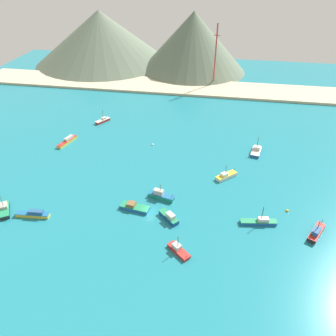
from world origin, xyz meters
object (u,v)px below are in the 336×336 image
object	(u,v)px
fishing_boat_3	(256,151)
radio_tower	(215,55)
fishing_boat_9	(226,176)
fishing_boat_11	(33,214)
fishing_boat_1	(178,250)
fishing_boat_6	(103,120)
fishing_boat_5	(5,209)
buoy_0	(153,145)
fishing_boat_10	(134,207)
fishing_boat_0	(169,217)
fishing_boat_2	(259,222)
buoy_1	(287,211)
fishing_boat_7	(161,195)
fishing_boat_8	(67,141)
fishing_boat_4	(316,232)

from	to	relation	value
fishing_boat_3	radio_tower	distance (m)	76.41
fishing_boat_9	fishing_boat_11	xyz separation A→B (m)	(-55.32, -29.53, 0.02)
fishing_boat_1	fishing_boat_6	size ratio (longest dim) A/B	0.94
fishing_boat_11	fishing_boat_5	bearing A→B (deg)	177.86
buoy_0	fishing_boat_1	bearing A→B (deg)	-71.06
fishing_boat_5	fishing_boat_11	world-z (taller)	fishing_boat_5
fishing_boat_6	fishing_boat_10	bearing A→B (deg)	-62.14
fishing_boat_0	buoy_0	size ratio (longest dim) A/B	7.59
fishing_boat_2	fishing_boat_5	world-z (taller)	fishing_boat_2
fishing_boat_5	buoy_1	world-z (taller)	fishing_boat_5
fishing_boat_1	fishing_boat_11	bearing A→B (deg)	171.95
fishing_boat_1	fishing_boat_5	size ratio (longest dim) A/B	0.86
fishing_boat_1	fishing_boat_2	bearing A→B (deg)	34.09
fishing_boat_7	fishing_boat_11	xyz separation A→B (m)	(-35.38, -14.73, -0.27)
fishing_boat_8	fishing_boat_9	distance (m)	65.56
fishing_boat_0	radio_tower	size ratio (longest dim) A/B	0.20
fishing_boat_1	fishing_boat_11	xyz separation A→B (m)	(-44.03, 6.23, 0.09)
fishing_boat_3	radio_tower	xyz separation A→B (m)	(-20.78, 71.71, 16.26)
fishing_boat_0	fishing_boat_2	world-z (taller)	fishing_boat_2
fishing_boat_8	buoy_1	distance (m)	87.45
fishing_boat_11	buoy_0	world-z (taller)	fishing_boat_11
fishing_boat_10	fishing_boat_11	bearing A→B (deg)	-163.84
fishing_boat_4	fishing_boat_7	world-z (taller)	fishing_boat_7
fishing_boat_8	fishing_boat_2	bearing A→B (deg)	-25.36
fishing_boat_0	fishing_boat_3	size ratio (longest dim) A/B	0.84
fishing_boat_5	fishing_boat_6	bearing A→B (deg)	82.43
buoy_0	radio_tower	distance (m)	77.23
fishing_boat_6	buoy_0	distance (m)	31.55
fishing_boat_6	fishing_boat_2	bearing A→B (deg)	-40.09
fishing_boat_6	fishing_boat_11	bearing A→B (deg)	-89.08
fishing_boat_10	fishing_boat_11	size ratio (longest dim) A/B	0.91
fishing_boat_11	buoy_0	size ratio (longest dim) A/B	11.44
fishing_boat_11	fishing_boat_3	bearing A→B (deg)	36.03
fishing_boat_9	fishing_boat_11	distance (m)	62.71
fishing_boat_6	buoy_1	size ratio (longest dim) A/B	7.90
buoy_0	buoy_1	world-z (taller)	buoy_1
fishing_boat_11	buoy_0	bearing A→B (deg)	61.48
fishing_boat_7	fishing_boat_9	bearing A→B (deg)	36.58
buoy_1	fishing_boat_7	bearing A→B (deg)	-179.42
fishing_boat_5	fishing_boat_8	xyz separation A→B (m)	(0.72, 42.95, -0.07)
fishing_boat_2	fishing_boat_8	distance (m)	82.01
fishing_boat_0	fishing_boat_4	world-z (taller)	fishing_boat_4
fishing_boat_6	fishing_boat_5	bearing A→B (deg)	-97.57
fishing_boat_5	fishing_boat_7	world-z (taller)	fishing_boat_5
fishing_boat_1	fishing_boat_7	distance (m)	22.68
fishing_boat_5	fishing_boat_8	size ratio (longest dim) A/B	0.74
fishing_boat_11	buoy_1	xyz separation A→B (m)	(74.00, 15.12, -0.66)
fishing_boat_3	fishing_boat_5	world-z (taller)	fishing_boat_3
fishing_boat_3	fishing_boat_5	bearing A→B (deg)	-147.73
fishing_boat_6	fishing_boat_7	bearing A→B (deg)	-53.55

